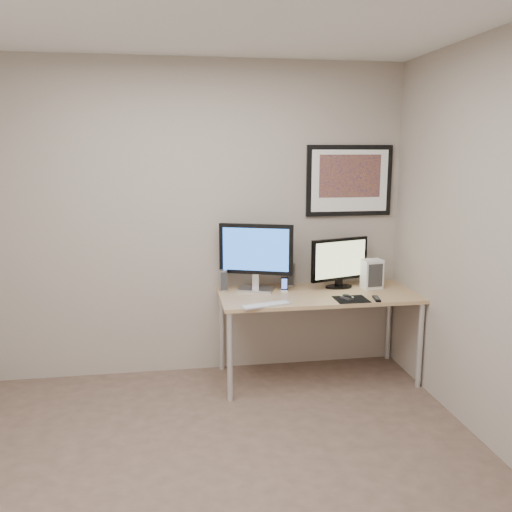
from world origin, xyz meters
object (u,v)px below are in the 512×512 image
Objects in this scene: framed_art at (349,181)px; monitor_large at (256,254)px; speaker_left at (223,280)px; keyboard at (266,305)px; speaker_right at (291,275)px; desk at (318,301)px; fan_unit at (372,274)px; phone_dock at (284,284)px; monitor_tv at (339,262)px.

framed_art reaches higher than monitor_large.
speaker_left is 0.47× the size of keyboard.
speaker_right is 0.65m from keyboard.
desk is 2.13× the size of framed_art.
speaker_right is 0.53× the size of keyboard.
monitor_large is (-0.83, -0.17, -0.58)m from framed_art.
fan_unit reaches higher than speaker_left.
desk is 0.54m from fan_unit.
speaker_left is at bearing -154.57° from speaker_right.
keyboard is at bearing -100.85° from speaker_right.
framed_art reaches higher than desk.
monitor_large is at bearing 168.95° from fan_unit.
monitor_large is at bearing -15.82° from speaker_left.
speaker_left is (-0.75, 0.20, 0.16)m from desk.
fan_unit is (0.14, -0.24, -0.77)m from framed_art.
desk is 0.36m from speaker_right.
speaker_left is 0.89× the size of speaker_right.
speaker_left is 1.45× the size of phone_dock.
monitor_tv is 0.85m from keyboard.
fan_unit is (0.49, 0.09, 0.19)m from desk.
keyboard is 1.05m from fan_unit.
monitor_tv reaches higher than speaker_left.
speaker_right is (0.59, 0.07, 0.01)m from speaker_left.
phone_dock is (-0.61, -0.24, -0.83)m from framed_art.
speaker_right is 0.21m from phone_dock.
fan_unit reaches higher than speaker_right.
keyboard reaches higher than desk.
speaker_right is at bearing 70.95° from phone_dock.
speaker_right is (-0.52, -0.06, -0.79)m from framed_art.
fan_unit is at bearing 10.22° from desk.
framed_art is at bearing 24.96° from speaker_right.
speaker_left is 0.72× the size of fan_unit.
framed_art is at bearing 43.46° from desk.
speaker_right is at bearing -173.49° from framed_art.
keyboard is (0.00, -0.45, -0.30)m from monitor_large.
keyboard is (-0.83, -0.62, -0.88)m from framed_art.
fan_unit is at bearing -59.58° from framed_art.
monitor_tv is at bearing 162.14° from fan_unit.
speaker_left reaches higher than phone_dock.
desk is at bearing -136.54° from framed_art.
phone_dock reaches higher than desk.
desk is 2.72× the size of monitor_large.
framed_art is at bearing 38.69° from monitor_tv.
phone_dock is (0.22, -0.07, -0.25)m from monitor_large.
speaker_left is at bearing -167.03° from monitor_large.
speaker_left is 0.57m from keyboard.
framed_art reaches higher than monitor_tv.
keyboard is (-0.32, -0.56, -0.09)m from speaker_right.
framed_art is at bearing -1.68° from speaker_left.
desk is 0.30m from phone_dock.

